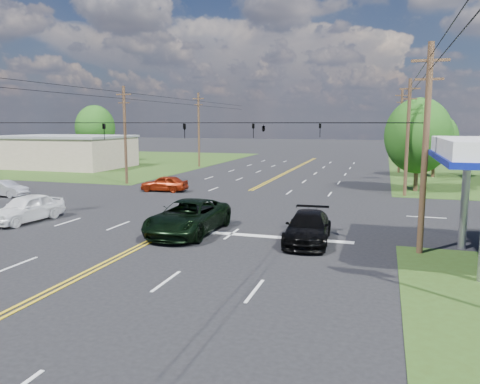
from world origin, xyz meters
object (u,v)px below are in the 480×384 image
(tree_right_b, at_px, (435,139))
(tree_far_l, at_px, (95,128))
(retail_nw, at_px, (66,153))
(pole_se, at_px, (425,147))
(pole_right_far, at_px, (401,130))
(sedan_silver, at_px, (5,189))
(pole_ne, at_px, (408,136))
(pole_left_far, at_px, (199,129))
(suv_black, at_px, (308,228))
(pickup_dkgreen, at_px, (188,217))
(pickup_white, at_px, (26,208))
(pole_nw, at_px, (125,134))
(tree_right_a, at_px, (418,136))

(tree_right_b, distance_m, tree_far_l, 49.17)
(retail_nw, bearing_deg, pole_se, -35.79)
(pole_right_far, xyz_separation_m, sedan_silver, (-31.35, -29.00, -4.52))
(pole_se, xyz_separation_m, pole_ne, (0.00, 18.00, 0.00))
(pole_se, xyz_separation_m, pole_left_far, (-26.00, 37.00, 0.25))
(pole_se, bearing_deg, tree_far_l, 137.66)
(pole_ne, bearing_deg, suv_black, -106.77)
(pickup_dkgreen, height_order, sedan_silver, pickup_dkgreen)
(pole_se, distance_m, pickup_white, 22.87)
(pole_left_far, height_order, tree_far_l, pole_left_far)
(tree_right_b, distance_m, pickup_white, 41.82)
(pole_nw, bearing_deg, sedan_silver, -118.16)
(pole_right_far, xyz_separation_m, tree_right_a, (1.00, -16.00, -0.30))
(pickup_white, bearing_deg, pole_se, 5.20)
(suv_black, xyz_separation_m, pickup_white, (-17.23, -0.08, 0.07))
(pole_nw, height_order, tree_far_l, pole_nw)
(pole_nw, relative_size, pole_left_far, 0.95)
(pickup_dkgreen, bearing_deg, retail_nw, 136.45)
(pole_nw, height_order, pole_right_far, pole_right_far)
(pole_ne, xyz_separation_m, sedan_silver, (-31.35, -10.00, -4.26))
(pole_nw, xyz_separation_m, pickup_white, (3.50, -17.58, -4.08))
(pole_se, distance_m, pole_left_far, 45.22)
(sedan_silver, bearing_deg, tree_far_l, 25.39)
(pole_nw, bearing_deg, pickup_white, -78.74)
(suv_black, bearing_deg, pole_se, -8.65)
(pole_se, height_order, tree_right_a, pole_se)
(tree_right_b, bearing_deg, pole_nw, -153.05)
(tree_right_a, relative_size, pickup_dkgreen, 1.25)
(tree_far_l, xyz_separation_m, pickup_dkgreen, (33.18, -40.50, -4.29))
(retail_nw, relative_size, sedan_silver, 4.04)
(pole_right_far, height_order, sedan_silver, pole_right_far)
(pole_left_far, distance_m, pickup_white, 37.01)
(pole_ne, relative_size, tree_right_b, 1.34)
(tree_right_a, relative_size, tree_far_l, 0.94)
(tree_far_l, distance_m, sedan_silver, 36.00)
(retail_nw, bearing_deg, sedan_silver, -63.14)
(pole_nw, distance_m, pole_right_far, 32.20)
(tree_right_b, xyz_separation_m, tree_far_l, (-48.50, 8.00, 0.98))
(pole_ne, height_order, pickup_dkgreen, pole_ne)
(pole_nw, bearing_deg, pole_left_far, 90.00)
(retail_nw, bearing_deg, pole_ne, -16.82)
(pole_left_far, distance_m, tree_far_l, 19.42)
(pole_left_far, bearing_deg, pickup_white, -84.54)
(pickup_white, height_order, sedan_silver, pickup_white)
(tree_far_l, height_order, suv_black, tree_far_l)
(pole_left_far, height_order, tree_right_b, pole_left_far)
(pole_se, height_order, pickup_dkgreen, pole_se)
(pole_se, height_order, suv_black, pole_se)
(pickup_white, bearing_deg, pole_right_far, 64.66)
(pole_ne, bearing_deg, pickup_dkgreen, -124.03)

